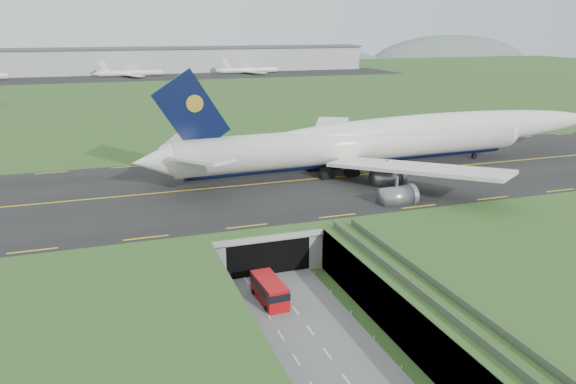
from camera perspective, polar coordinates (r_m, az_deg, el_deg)
name	(u,v)px	position (r m, az deg, el deg)	size (l,w,h in m)	color
ground	(288,301)	(72.38, -0.05, -11.00)	(900.00, 900.00, 0.00)	#325722
airfield_deck	(287,279)	(71.05, -0.05, -8.85)	(800.00, 800.00, 6.00)	gray
trench_road	(309,329)	(66.16, 2.12, -13.75)	(12.00, 75.00, 0.20)	slate
taxiway	(227,187)	(99.85, -6.20, 0.49)	(800.00, 44.00, 0.18)	black
tunnel_portal	(252,232)	(85.67, -3.68, -4.11)	(17.00, 22.30, 6.00)	gray
guideway	(455,321)	(59.44, 16.56, -12.44)	(3.00, 53.00, 7.05)	#A8A8A3
jumbo_jet	(390,140)	(113.69, 10.33, 5.22)	(102.86, 64.59, 21.39)	silver
shuttle_tram	(269,290)	(71.32, -1.89, -9.97)	(3.13, 7.44, 2.99)	#B50C0F
cargo_terminal	(127,60)	(361.32, -16.03, 12.73)	(320.00, 67.00, 15.60)	#B2B2B2
distant_hills	(197,72)	(499.52, -9.28, 11.93)	(700.00, 91.00, 60.00)	slate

